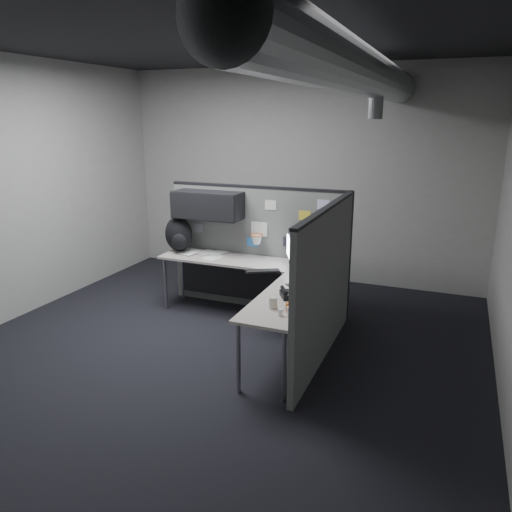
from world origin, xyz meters
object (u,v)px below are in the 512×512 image
at_px(desk, 257,278).
at_px(monitor, 305,249).
at_px(phone, 290,294).
at_px(backpack, 179,235).
at_px(keyboard, 263,272).

xyz_separation_m(desk, monitor, (0.51, 0.28, 0.34)).
distance_m(desk, phone, 1.03).
bearing_deg(monitor, backpack, -161.14).
xyz_separation_m(monitor, phone, (0.16, -1.06, -0.19)).
height_order(desk, phone, phone).
xyz_separation_m(desk, backpack, (-1.26, 0.33, 0.35)).
distance_m(phone, backpack, 2.23).
bearing_deg(desk, keyboard, -46.67).
relative_size(monitor, keyboard, 1.22).
bearing_deg(keyboard, backpack, 177.22).
bearing_deg(keyboard, monitor, 63.43).
bearing_deg(desk, phone, -49.15).
xyz_separation_m(keyboard, phone, (0.54, -0.64, 0.02)).
distance_m(keyboard, backpack, 1.47).
height_order(desk, keyboard, keyboard).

